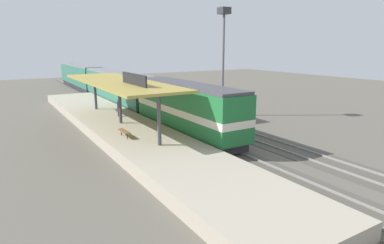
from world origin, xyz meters
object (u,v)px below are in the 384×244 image
object	(u,v)px
light_mast	(224,39)
passenger_carriage_front	(118,88)
person_waiting	(119,107)
platform_bench	(124,132)
locomotive	(186,108)
passenger_carriage_rear	(80,76)
freight_car	(185,97)

from	to	relation	value
light_mast	passenger_carriage_front	bearing A→B (deg)	121.59
passenger_carriage_front	person_waiting	size ratio (longest dim) A/B	11.70
passenger_carriage_front	light_mast	distance (m)	16.09
platform_bench	passenger_carriage_front	size ratio (longest dim) A/B	0.08
platform_bench	locomotive	size ratio (longest dim) A/B	0.12
platform_bench	locomotive	distance (m)	6.15
passenger_carriage_front	passenger_carriage_rear	distance (m)	20.80
platform_bench	passenger_carriage_rear	distance (m)	40.09
freight_car	light_mast	size ratio (longest dim) A/B	1.03
locomotive	person_waiting	xyz separation A→B (m)	(-3.73, 6.78, -0.56)
light_mast	locomotive	bearing A→B (deg)	-145.73
freight_car	light_mast	world-z (taller)	light_mast
freight_car	light_mast	xyz separation A→B (m)	(3.20, -2.96, 6.43)
passenger_carriage_rear	freight_car	world-z (taller)	passenger_carriage_rear
passenger_carriage_rear	light_mast	world-z (taller)	light_mast
passenger_carriage_front	freight_car	world-z (taller)	passenger_carriage_front
locomotive	freight_car	xyz separation A→B (m)	(4.60, 8.27, -0.44)
freight_car	locomotive	bearing A→B (deg)	-119.08
passenger_carriage_front	light_mast	xyz separation A→B (m)	(7.80, -12.69, 6.08)
freight_car	person_waiting	size ratio (longest dim) A/B	7.02
platform_bench	passenger_carriage_front	xyz separation A→B (m)	(6.00, 18.83, 0.97)
platform_bench	light_mast	xyz separation A→B (m)	(13.80, 6.14, 7.05)
light_mast	passenger_carriage_rear	bearing A→B (deg)	103.11
freight_car	light_mast	bearing A→B (deg)	-42.74
passenger_carriage_front	freight_car	xyz separation A→B (m)	(4.60, -9.73, -0.34)
freight_car	person_waiting	bearing A→B (deg)	-169.84
freight_car	light_mast	distance (m)	7.76
passenger_carriage_rear	freight_car	bearing A→B (deg)	-81.43
passenger_carriage_rear	freight_car	xyz separation A→B (m)	(4.60, -30.53, -0.34)
passenger_carriage_front	light_mast	size ratio (longest dim) A/B	1.71
locomotive	passenger_carriage_front	size ratio (longest dim) A/B	0.72
platform_bench	freight_car	bearing A→B (deg)	40.65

